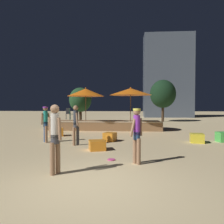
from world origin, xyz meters
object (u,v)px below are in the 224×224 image
object	(u,v)px
cube_seat_1	(58,132)
patio_umbrella_1	(131,92)
person_3	(55,136)
background_tree_0	(80,100)
bistro_chair_0	(68,113)
patio_umbrella_0	(86,92)
cube_seat_4	(197,138)
cube_seat_2	(223,137)
frisbee_disc	(111,160)
person_0	(76,123)
cube_seat_5	(97,145)
person_4	(46,122)
person_2	(137,132)
background_tree_1	(163,94)
cube_seat_0	(110,137)
bistro_chair_1	(71,113)

from	to	relation	value
cube_seat_1	patio_umbrella_1	bearing A→B (deg)	32.16
person_3	background_tree_0	size ratio (longest dim) A/B	0.52
bistro_chair_0	patio_umbrella_0	bearing A→B (deg)	-54.95
cube_seat_4	cube_seat_1	bearing A→B (deg)	166.94
cube_seat_1	cube_seat_4	size ratio (longest dim) A/B	1.13
patio_umbrella_0	cube_seat_1	world-z (taller)	patio_umbrella_0
cube_seat_1	cube_seat_2	bearing A→B (deg)	-9.01
frisbee_disc	person_3	bearing A→B (deg)	-130.92
person_3	patio_umbrella_1	bearing A→B (deg)	19.08
cube_seat_4	person_0	xyz separation A→B (m)	(-5.71, -1.11, 0.78)
cube_seat_5	person_4	distance (m)	3.32
cube_seat_5	cube_seat_2	bearing A→B (deg)	21.99
person_3	cube_seat_1	bearing A→B (deg)	49.02
cube_seat_4	cube_seat_5	world-z (taller)	cube_seat_4
patio_umbrella_0	person_2	xyz separation A→B (m)	(3.26, -8.52, -1.74)
person_4	patio_umbrella_0	bearing A→B (deg)	129.68
cube_seat_1	person_0	bearing A→B (deg)	-57.91
person_0	person_3	xyz separation A→B (m)	(0.44, -4.13, 0.02)
cube_seat_4	background_tree_1	bearing A→B (deg)	87.84
bistro_chair_0	background_tree_1	world-z (taller)	background_tree_1
cube_seat_0	person_3	world-z (taller)	person_3
cube_seat_0	frisbee_disc	xyz separation A→B (m)	(0.36, -3.79, -0.20)
person_4	patio_umbrella_1	bearing A→B (deg)	101.04
person_2	background_tree_0	distance (m)	14.86
patio_umbrella_1	cube_seat_2	xyz separation A→B (m)	(4.53, -4.13, -2.52)
frisbee_disc	background_tree_1	xyz separation A→B (m)	(4.42, 17.33, 3.04)
cube_seat_0	bistro_chair_1	distance (m)	6.38
person_0	background_tree_0	bearing A→B (deg)	70.15
bistro_chair_1	background_tree_1	xyz separation A→B (m)	(8.18, 8.25, 1.83)
patio_umbrella_0	patio_umbrella_1	size ratio (longest dim) A/B	1.00
cube_seat_1	person_0	size ratio (longest dim) A/B	0.45
patio_umbrella_0	cube_seat_2	distance (m)	9.08
cube_seat_0	cube_seat_2	xyz separation A→B (m)	(5.62, 0.21, 0.03)
frisbee_disc	background_tree_1	bearing A→B (deg)	75.70
person_3	bistro_chair_0	distance (m)	11.86
person_3	background_tree_0	distance (m)	15.44
patio_umbrella_0	person_2	bearing A→B (deg)	-69.09
cube_seat_0	person_3	distance (m)	5.52
bistro_chair_0	frisbee_disc	distance (m)	10.85
cube_seat_5	person_0	distance (m)	1.68
cube_seat_2	bistro_chair_0	bearing A→B (deg)	147.91
patio_umbrella_1	bistro_chair_1	bearing A→B (deg)	167.96
patio_umbrella_0	cube_seat_1	bearing A→B (deg)	-113.10
bistro_chair_0	cube_seat_0	bearing A→B (deg)	-67.28
cube_seat_5	person_3	size ratio (longest dim) A/B	0.43
patio_umbrella_0	frisbee_disc	size ratio (longest dim) A/B	11.99
person_2	bistro_chair_1	distance (m)	10.54
person_4	frisbee_disc	xyz separation A→B (m)	(3.47, -3.21, -0.99)
frisbee_disc	cube_seat_1	bearing A→B (deg)	123.65
cube_seat_2	person_0	size ratio (longest dim) A/B	0.34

